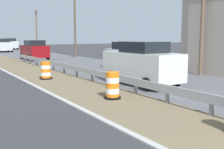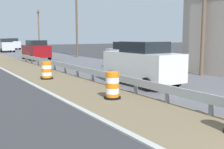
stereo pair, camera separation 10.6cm
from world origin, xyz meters
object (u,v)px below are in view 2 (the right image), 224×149
utility_pole_near (204,5)px  traffic_barrel_close (112,87)px  car_trailing_far_lane (6,45)px  utility_pole_mid (77,17)px  utility_pole_far (39,29)px  car_trailing_near_lane (129,56)px  car_mid_far_lane (13,44)px  car_lead_far_lane (142,63)px  car_lead_near_lane (36,50)px  traffic_barrel_mid (47,71)px

utility_pole_near → traffic_barrel_close: bearing=-162.5°
utility_pole_near → car_trailing_far_lane: bearing=98.5°
utility_pole_mid → utility_pole_far: utility_pole_mid is taller
car_trailing_near_lane → car_mid_far_lane: 38.50m
car_lead_far_lane → traffic_barrel_close: bearing=120.9°
car_lead_near_lane → car_lead_far_lane: size_ratio=1.02×
traffic_barrel_close → car_mid_far_lane: bearing=82.2°
traffic_barrel_close → traffic_barrel_mid: bearing=94.7°
car_mid_far_lane → utility_pole_mid: utility_pole_mid is taller
traffic_barrel_mid → car_lead_far_lane: (3.57, -4.55, 0.66)m
car_trailing_far_lane → traffic_barrel_close: bearing=175.7°
car_trailing_near_lane → car_lead_near_lane: bearing=-163.8°
traffic_barrel_mid → car_lead_near_lane: size_ratio=0.22×
traffic_barrel_close → utility_pole_mid: bearing=68.7°
utility_pole_mid → utility_pole_far: (1.44, 19.51, -0.99)m
car_mid_far_lane → utility_pole_mid: bearing=3.3°
car_trailing_near_lane → utility_pole_mid: bearing=173.5°
utility_pole_far → car_trailing_far_lane: bearing=-151.3°
car_lead_near_lane → utility_pole_mid: 6.55m
traffic_barrel_close → utility_pole_far: (9.81, 40.94, 3.29)m
traffic_barrel_close → utility_pole_near: (8.49, 2.68, 3.96)m
traffic_barrel_close → car_lead_far_lane: car_lead_far_lane is taller
car_lead_far_lane → utility_pole_near: (5.46, 0.74, 3.33)m
traffic_barrel_mid → car_mid_far_lane: size_ratio=0.23×
traffic_barrel_close → car_lead_near_lane: 20.72m
car_trailing_near_lane → car_lead_far_lane: (-3.25, -5.69, 0.08)m
traffic_barrel_mid → car_mid_far_lane: (6.83, 39.64, 0.59)m
utility_pole_mid → traffic_barrel_mid: bearing=-120.8°
utility_pole_near → traffic_barrel_mid: bearing=157.2°
car_lead_near_lane → utility_pole_far: size_ratio=0.65×
car_lead_near_lane → utility_pole_far: utility_pole_far is taller
car_trailing_far_lane → utility_pole_near: size_ratio=0.47×
car_trailing_near_lane → car_mid_far_lane: (0.00, 38.50, 0.01)m
car_lead_near_lane → car_lead_far_lane: bearing=-179.6°
traffic_barrel_close → utility_pole_far: utility_pole_far is taller
traffic_barrel_mid → car_lead_near_lane: (3.61, 14.00, 0.58)m
traffic_barrel_mid → car_trailing_near_lane: car_trailing_near_lane is taller
car_trailing_far_lane → car_mid_far_lane: bearing=-18.2°
car_mid_far_lane → car_trailing_far_lane: (-3.00, -8.76, 0.01)m
car_mid_far_lane → traffic_barrel_mid: bearing=-11.3°
car_lead_far_lane → car_trailing_far_lane: size_ratio=1.13×
traffic_barrel_mid → utility_pole_mid: bearing=59.2°
car_trailing_far_lane → car_trailing_near_lane: bearing=-173.5°
car_lead_near_lane → utility_pole_mid: (5.30, 0.94, 3.73)m
utility_pole_near → car_mid_far_lane: bearing=92.9°
car_trailing_near_lane → utility_pole_near: bearing=26.1°
car_lead_far_lane → car_mid_far_lane: size_ratio=1.01×
traffic_barrel_mid → car_trailing_near_lane: size_ratio=0.24×
traffic_barrel_close → utility_pole_near: size_ratio=0.13×
car_lead_far_lane → car_trailing_far_lane: 35.44m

